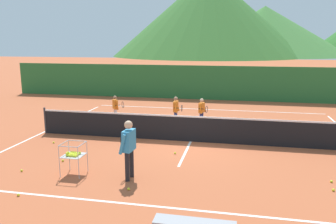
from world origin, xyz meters
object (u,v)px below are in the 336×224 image
instructor (129,144)px  tennis_ball_4 (63,161)px  tennis_ball_7 (175,153)px  student_1 (176,108)px  tennis_ball_2 (22,171)px  tennis_ball_3 (331,181)px  tennis_ball_1 (18,195)px  tennis_ball_8 (129,189)px  tennis_ball_0 (131,160)px  tennis_ball_5 (333,190)px  tennis_ball_6 (54,142)px  ball_cart (73,154)px  student_2 (202,109)px  student_0 (116,106)px  tennis_net (191,128)px

instructor → tennis_ball_4: 2.74m
tennis_ball_7 → student_1: bearing=99.9°
tennis_ball_2 → tennis_ball_3: (8.47, 0.96, 0.00)m
tennis_ball_1 → tennis_ball_3: size_ratio=1.00×
tennis_ball_4 → tennis_ball_8: 3.06m
instructor → tennis_ball_4: (-2.43, 0.85, -0.94)m
tennis_ball_0 → tennis_ball_2: (-2.80, -1.49, 0.00)m
tennis_ball_3 → instructor: bearing=-171.2°
tennis_ball_5 → tennis_ball_6: size_ratio=1.00×
tennis_ball_7 → instructor: bearing=-110.3°
tennis_ball_0 → tennis_ball_6: bearing=160.2°
tennis_ball_3 → tennis_ball_5: 0.57m
ball_cart → tennis_ball_8: 2.02m
student_2 → tennis_ball_5: (3.92, -6.01, -0.70)m
instructor → tennis_ball_8: bearing=-73.9°
instructor → tennis_ball_2: size_ratio=23.76×
tennis_ball_2 → tennis_ball_8: bearing=-9.4°
tennis_ball_7 → student_0: bearing=131.1°
tennis_net → tennis_ball_2: bearing=-137.8°
tennis_ball_1 → tennis_ball_4: (-0.14, 2.41, 0.00)m
tennis_ball_2 → ball_cart: bearing=4.9°
student_2 → tennis_ball_3: 6.80m
student_0 → tennis_ball_2: size_ratio=17.61×
instructor → student_0: bearing=113.1°
ball_cart → tennis_ball_4: 1.31m
tennis_ball_3 → tennis_ball_8: (-5.09, -1.52, 0.00)m
student_0 → tennis_ball_0: student_0 is taller
tennis_ball_5 → tennis_ball_8: 5.10m
tennis_ball_5 → tennis_ball_8: size_ratio=1.00×
tennis_ball_3 → tennis_net: bearing=144.5°
tennis_ball_0 → tennis_ball_4: bearing=-166.5°
tennis_ball_5 → tennis_ball_2: bearing=-177.3°
ball_cart → tennis_ball_6: size_ratio=13.22×
tennis_net → ball_cart: 4.69m
student_1 → tennis_ball_1: bearing=-107.9°
student_2 → tennis_ball_0: student_2 is taller
student_0 → student_1: size_ratio=0.93×
tennis_ball_2 → tennis_ball_8: same height
student_1 → tennis_ball_8: bearing=-89.8°
instructor → ball_cart: bearing=-179.7°
instructor → tennis_ball_2: (-3.17, -0.14, -0.94)m
student_1 → tennis_ball_5: bearing=-49.1°
tennis_net → tennis_ball_8: tennis_net is taller
ball_cart → tennis_ball_8: size_ratio=13.22×
tennis_ball_6 → tennis_ball_8: size_ratio=1.00×
instructor → tennis_ball_3: instructor is taller
student_0 → ball_cart: student_0 is taller
ball_cart → tennis_ball_4: size_ratio=13.22×
ball_cart → tennis_ball_1: (-0.67, -1.55, -0.55)m
instructor → tennis_ball_5: instructor is taller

